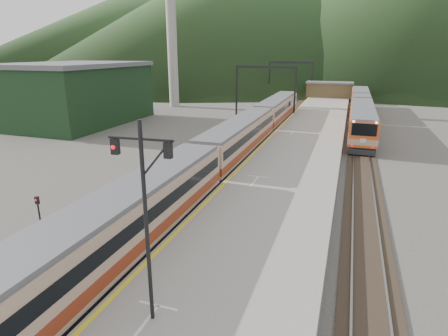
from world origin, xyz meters
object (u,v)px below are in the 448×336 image
(second_train, at_px, (361,110))
(main_train, at_px, (239,139))
(signal_mast, at_px, (145,206))
(worker, at_px, (59,238))

(second_train, bearing_deg, main_train, -116.07)
(main_train, relative_size, signal_mast, 8.06)
(main_train, distance_m, signal_mast, 25.08)
(signal_mast, distance_m, worker, 9.64)
(main_train, relative_size, worker, 31.46)
(main_train, bearing_deg, second_train, 63.93)
(worker, bearing_deg, main_train, -56.18)
(second_train, distance_m, worker, 46.69)
(second_train, distance_m, signal_mast, 48.74)
(second_train, height_order, signal_mast, signal_mast)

